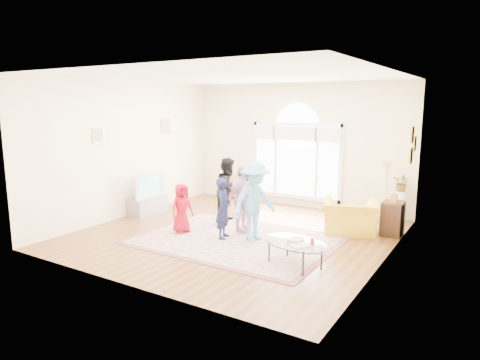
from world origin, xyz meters
The scene contains 18 objects.
ground centered at (0.00, 0.00, 0.00)m, with size 6.00×6.00×0.00m, color brown.
room_shell centered at (0.01, 2.83, 1.57)m, with size 6.00×6.00×6.00m.
area_rug centered at (0.23, -0.35, 0.01)m, with size 3.60×2.60×0.02m, color beige.
rug_border centered at (0.23, -0.35, 0.01)m, with size 3.80×2.80×0.01m, color #814A51.
tv_console centered at (-2.75, 0.30, 0.21)m, with size 0.45×1.00×0.42m, color gray.
television centered at (-2.74, 0.30, 0.71)m, with size 0.17×0.99×0.57m.
coffee_table centered at (1.79, -0.99, 0.40)m, with size 1.40×1.13×0.54m.
armchair centered at (2.00, 1.29, 0.35)m, with size 1.08×0.94×0.70m, color gold.
side_cabinet centered at (2.78, 1.65, 0.35)m, with size 0.40×0.50×0.70m, color black.
floor_lamp centered at (2.59, 1.75, 1.28)m, with size 0.28×0.28×1.51m.
plant_pedestal centered at (2.70, 2.82, 0.35)m, with size 0.20×0.20×0.70m, color white.
potted_plant centered at (2.70, 2.82, 0.91)m, with size 0.37×0.32×0.41m, color #33722D.
leaning_picture centered at (-1.86, 2.90, 0.00)m, with size 0.80×0.05×0.62m, color tan.
child_red centered at (-1.00, -0.52, 0.54)m, with size 0.50×0.33×1.03m, color #A30A1C.
child_navy centered at (-0.04, -0.39, 0.63)m, with size 0.45×0.29×1.22m, color #171A3D.
child_black centered at (-0.63, 0.70, 0.75)m, with size 0.71×0.55×1.46m, color black.
child_pink centered at (0.04, 0.18, 0.73)m, with size 0.83×0.34×1.41m, color #E09BB5.
child_blue centered at (0.55, -0.18, 0.80)m, with size 1.01×0.58×1.56m, color #62ADDD.
Camera 1 is at (4.57, -7.24, 2.67)m, focal length 32.00 mm.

